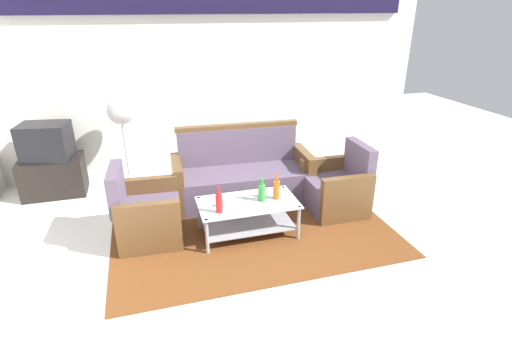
# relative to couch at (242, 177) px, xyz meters

# --- Properties ---
(ground_plane) EXTENTS (14.00, 14.00, 0.00)m
(ground_plane) POSITION_rel_couch_xyz_m (0.03, -1.69, -0.32)
(ground_plane) COLOR white
(wall_back) EXTENTS (6.52, 0.19, 2.80)m
(wall_back) POSITION_rel_couch_xyz_m (0.03, 1.37, 1.16)
(wall_back) COLOR silver
(wall_back) RESTS_ON ground
(rug) EXTENTS (3.16, 2.28, 0.01)m
(rug) POSITION_rel_couch_xyz_m (-0.09, -0.74, -0.31)
(rug) COLOR brown
(rug) RESTS_ON ground
(couch) EXTENTS (1.83, 0.82, 0.96)m
(couch) POSITION_rel_couch_xyz_m (0.00, 0.00, 0.00)
(couch) COLOR #5B4C60
(couch) RESTS_ON rug
(armchair_left) EXTENTS (0.74, 0.80, 0.85)m
(armchair_left) POSITION_rel_couch_xyz_m (-1.26, -0.66, -0.03)
(armchair_left) COLOR #5B4C60
(armchair_left) RESTS_ON rug
(armchair_right) EXTENTS (0.71, 0.77, 0.85)m
(armchair_right) POSITION_rel_couch_xyz_m (1.08, -0.63, -0.03)
(armchair_right) COLOR #5B4C60
(armchair_right) RESTS_ON rug
(coffee_table) EXTENTS (1.10, 0.60, 0.40)m
(coffee_table) POSITION_rel_couch_xyz_m (-0.16, -0.90, -0.04)
(coffee_table) COLOR silver
(coffee_table) RESTS_ON rug
(bottle_red) EXTENTS (0.07, 0.07, 0.29)m
(bottle_red) POSITION_rel_couch_xyz_m (-0.51, -1.04, 0.21)
(bottle_red) COLOR red
(bottle_red) RESTS_ON coffee_table
(bottle_orange) EXTENTS (0.08, 0.08, 0.31)m
(bottle_orange) POSITION_rel_couch_xyz_m (0.17, -0.91, 0.21)
(bottle_orange) COLOR #D85919
(bottle_orange) RESTS_ON coffee_table
(bottle_green) EXTENTS (0.08, 0.08, 0.27)m
(bottle_green) POSITION_rel_couch_xyz_m (-0.00, -0.91, 0.20)
(bottle_green) COLOR #2D8C38
(bottle_green) RESTS_ON coffee_table
(cup) EXTENTS (0.08, 0.08, 0.10)m
(cup) POSITION_rel_couch_xyz_m (-0.44, -0.94, 0.14)
(cup) COLOR silver
(cup) RESTS_ON coffee_table
(tv_stand) EXTENTS (0.80, 0.50, 0.52)m
(tv_stand) POSITION_rel_couch_xyz_m (-2.44, 0.86, -0.06)
(tv_stand) COLOR black
(tv_stand) RESTS_ON ground
(television) EXTENTS (0.66, 0.53, 0.48)m
(television) POSITION_rel_couch_xyz_m (-2.44, 0.87, 0.44)
(television) COLOR black
(television) RESTS_ON tv_stand
(pedestal_fan) EXTENTS (0.36, 0.36, 1.27)m
(pedestal_fan) POSITION_rel_couch_xyz_m (-1.46, 0.91, 0.70)
(pedestal_fan) COLOR #2D2D33
(pedestal_fan) RESTS_ON ground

